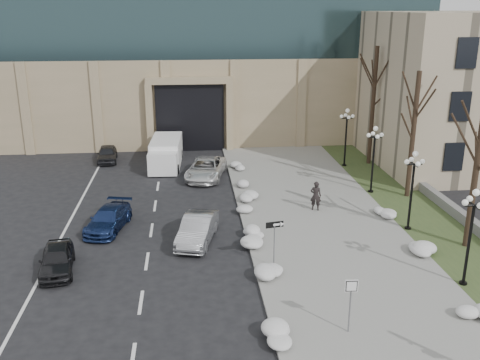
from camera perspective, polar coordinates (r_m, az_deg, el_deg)
The scene contains 30 objects.
sidewalk at distance 32.40m, azimuth 8.55°, elevation -4.52°, with size 9.00×40.00×0.12m, color gray.
curb at distance 31.63m, azimuth 0.59°, elevation -4.86°, with size 0.30×40.00×0.14m, color gray.
grass_strip at distance 34.53m, azimuth 19.10°, elevation -3.93°, with size 4.00×40.00×0.10m, color #344723.
stone_wall at distance 36.96m, azimuth 20.72°, elevation -2.18°, with size 0.50×30.00×0.70m, color slate.
car_a at distance 27.77m, azimuth -18.96°, elevation -7.99°, with size 1.54×3.83×1.31m, color black.
car_b at distance 29.50m, azimuth -4.56°, elevation -5.24°, with size 1.58×4.53×1.49m, color #96989D.
car_c at distance 31.95m, azimuth -13.87°, elevation -4.08°, with size 1.79×4.41×1.28m, color navy.
car_d at distance 40.34m, azimuth -3.64°, elevation 1.23°, with size 2.47×5.35×1.49m, color silver.
car_e at distance 46.04m, azimuth -13.98°, elevation 2.73°, with size 1.55×3.84×1.31m, color #2A2B2F.
pedestrian at distance 33.85m, azimuth 8.08°, elevation -1.68°, with size 0.69×0.45×1.89m, color black.
box_truck at distance 43.83m, azimuth -7.92°, elevation 2.83°, with size 2.66×6.73×2.10m.
one_way_sign at distance 26.04m, azimuth 4.03°, elevation -5.33°, with size 0.94×0.28×2.51m.
keep_sign at distance 21.53m, azimuth 11.74°, elevation -11.88°, with size 0.52×0.09×2.41m.
snow_clump_b at distance 21.47m, azimuth 5.03°, elevation -16.26°, with size 1.10×1.60×0.36m, color silver.
snow_clump_c at distance 25.74m, azimuth 2.98°, elevation -9.96°, with size 1.10×1.60×0.36m, color silver.
snow_clump_d at distance 28.94m, azimuth 1.59°, elevation -6.64°, with size 1.10×1.60×0.36m, color silver.
snow_clump_e at distance 33.22m, azimuth 0.43°, elevation -3.29°, with size 1.10×1.60×0.36m, color silver.
snow_clump_f at distance 37.77m, azimuth -0.18°, elevation -0.62°, with size 1.10×1.60×0.36m, color silver.
snow_clump_g at distance 42.28m, azimuth -0.26°, elevation 1.43°, with size 1.10×1.60×0.36m, color silver.
snow_clump_i at distance 29.46m, azimuth 19.09°, elevation -7.23°, with size 1.10×1.60×0.36m, color silver.
snow_clump_j at distance 34.04m, azimuth 14.93°, elevation -3.39°, with size 1.10×1.60×0.36m, color silver.
snow_clump_k at distance 30.03m, azimuth 1.99°, elevation -5.69°, with size 1.10×1.60×0.36m, color silver.
snow_clump_l at distance 35.30m, azimuth 1.25°, elevation -1.98°, with size 1.10×1.60×0.36m, color silver.
lamppost_a at distance 26.12m, azimuth 23.47°, elevation -4.40°, with size 1.18×1.18×4.76m.
lamppost_b at distance 31.58m, azimuth 17.95°, elevation -0.01°, with size 1.18×1.18×4.76m.
lamppost_c at distance 37.37m, azimuth 14.09°, elevation 3.06°, with size 1.18×1.18×4.76m.
lamppost_d at distance 43.36m, azimuth 11.28°, elevation 5.29°, with size 1.18×1.18×4.76m.
tree_near at distance 29.70m, azimuth 24.23°, elevation 3.70°, with size 3.20×3.20×9.00m.
tree_mid at distance 36.74m, azimuth 18.15°, elevation 6.36°, with size 3.20×3.20×8.50m.
tree_far at distance 43.97m, azimuth 14.12°, elevation 9.35°, with size 3.20×3.20×9.50m.
Camera 1 is at (-4.21, -14.96, 12.37)m, focal length 40.00 mm.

